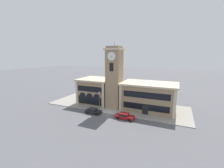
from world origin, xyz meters
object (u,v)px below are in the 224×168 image
at_px(parked_car_near, 93,111).
at_px(street_lamp, 99,98).
at_px(parked_car_mid, 124,116).
at_px(bollard, 124,113).

height_order(parked_car_near, street_lamp, street_lamp).
bearing_deg(parked_car_mid, bollard, 110.86).
distance_m(street_lamp, bollard, 7.68).
distance_m(parked_car_near, bollard, 8.17).
height_order(parked_car_near, bollard, parked_car_near).
xyz_separation_m(street_lamp, bollard, (7.07, 0.03, -3.00)).
xyz_separation_m(parked_car_near, street_lamp, (0.90, 1.76, 2.97)).
height_order(street_lamp, bollard, street_lamp).
xyz_separation_m(parked_car_near, parked_car_mid, (8.62, 0.00, 0.05)).
bearing_deg(street_lamp, bollard, 0.26).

